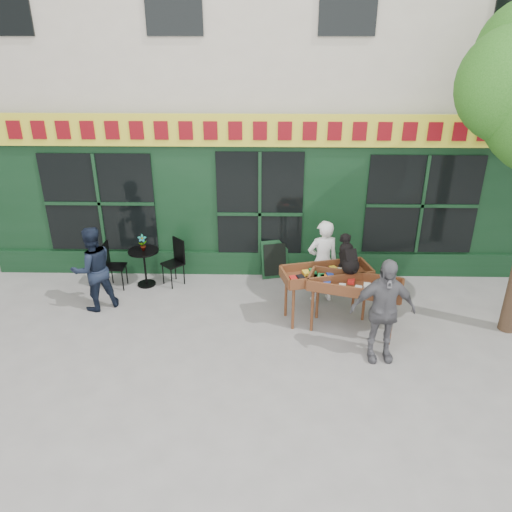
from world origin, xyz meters
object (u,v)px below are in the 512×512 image
object	(u,v)px
woman	(322,262)
man_left	(93,269)
book_cart_center	(326,277)
dog	(349,254)
book_cart_right	(355,288)
bistro_table	(144,260)
man_right	(383,311)

from	to	relation	value
woman	man_left	xyz separation A→B (m)	(-4.16, -0.38, -0.01)
book_cart_center	dog	xyz separation A→B (m)	(0.35, -0.05, 0.47)
woman	book_cart_right	bearing A→B (deg)	98.00
book_cart_center	woman	world-z (taller)	woman
book_cart_center	bistro_table	bearing A→B (deg)	147.09
dog	woman	distance (m)	0.92
book_cart_center	man_right	distance (m)	1.37
book_cart_center	dog	world-z (taller)	dog
dog	bistro_table	bearing A→B (deg)	148.02
book_cart_center	book_cart_right	world-z (taller)	same
man_right	man_left	size ratio (longest dim) A/B	1.07
dog	bistro_table	size ratio (longest dim) A/B	0.79
dog	woman	size ratio (longest dim) A/B	0.37
man_right	bistro_table	world-z (taller)	man_right
book_cart_right	man_left	bearing A→B (deg)	-171.28
dog	book_cart_right	distance (m)	0.59
man_right	bistro_table	size ratio (longest dim) A/B	2.24
woman	book_cart_center	bearing A→B (deg)	75.85
dog	woman	xyz separation A→B (m)	(-0.35, 0.70, -0.48)
man_left	bistro_table	bearing A→B (deg)	-162.44
dog	book_cart_center	bearing A→B (deg)	157.72
dog	man_left	distance (m)	4.54
book_cart_right	bistro_table	bearing A→B (deg)	175.03
bistro_table	man_left	world-z (taller)	man_left
book_cart_right	man_left	xyz separation A→B (m)	(-4.58, 0.68, -0.02)
book_cart_center	bistro_table	world-z (taller)	book_cart_center
man_left	dog	bearing A→B (deg)	141.32
book_cart_right	man_right	size ratio (longest dim) A/B	0.95
book_cart_center	dog	bearing A→B (deg)	-22.28
book_cart_center	man_left	size ratio (longest dim) A/B	1.01
dog	bistro_table	xyz separation A→B (m)	(-3.81, 1.22, -0.75)
book_cart_right	bistro_table	xyz separation A→B (m)	(-3.88, 1.58, -0.28)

